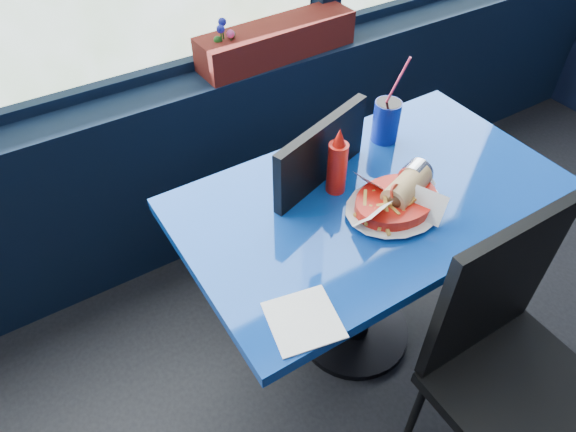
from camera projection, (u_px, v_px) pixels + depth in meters
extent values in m
cube|color=black|center=(184.00, 166.00, 2.23)|extent=(5.00, 0.26, 0.80)
cube|color=black|center=(161.00, 72.00, 1.99)|extent=(4.80, 0.08, 0.06)
cylinder|color=black|center=(353.00, 329.00, 2.08)|extent=(0.44, 0.44, 0.03)
cylinder|color=black|center=(361.00, 279.00, 1.86)|extent=(0.12, 0.12, 0.68)
cube|color=#0D3A97|center=(374.00, 199.00, 1.59)|extent=(1.20, 0.70, 0.04)
cube|color=black|center=(527.00, 401.00, 1.39)|extent=(0.44, 0.44, 0.04)
cube|color=black|center=(494.00, 290.00, 1.34)|extent=(0.42, 0.03, 0.48)
cylinder|color=black|center=(413.00, 419.00, 1.60)|extent=(0.03, 0.03, 0.45)
cylinder|color=black|center=(496.00, 362.00, 1.75)|extent=(0.03, 0.03, 0.45)
cube|color=black|center=(301.00, 203.00, 1.97)|extent=(0.55, 0.55, 0.04)
cube|color=black|center=(319.00, 186.00, 1.64)|extent=(0.40, 0.16, 0.47)
cylinder|color=black|center=(294.00, 203.00, 2.32)|extent=(0.02, 0.02, 0.44)
cylinder|color=black|center=(363.00, 241.00, 2.15)|extent=(0.02, 0.02, 0.44)
cylinder|color=black|center=(237.00, 250.00, 2.12)|extent=(0.02, 0.02, 0.44)
cylinder|color=black|center=(308.00, 296.00, 1.95)|extent=(0.02, 0.02, 0.44)
cube|color=maroon|center=(277.00, 40.00, 2.07)|extent=(0.68, 0.20, 0.13)
imported|color=silver|center=(228.00, 61.00, 1.98)|extent=(0.11, 0.12, 0.10)
cylinder|color=#1E5919|center=(223.00, 54.00, 1.95)|extent=(0.01, 0.01, 0.17)
sphere|color=#1C21A5|center=(221.00, 29.00, 1.88)|extent=(0.03, 0.03, 0.03)
cylinder|color=#1E5919|center=(232.00, 56.00, 1.96)|extent=(0.01, 0.01, 0.14)
sphere|color=#EF4692|center=(231.00, 34.00, 1.90)|extent=(0.03, 0.03, 0.03)
cylinder|color=#1E5919|center=(225.00, 49.00, 1.96)|extent=(0.01, 0.01, 0.18)
sphere|color=#1C21A5|center=(222.00, 22.00, 1.88)|extent=(0.03, 0.03, 0.03)
cylinder|color=#1E5919|center=(220.00, 59.00, 1.97)|extent=(0.01, 0.01, 0.12)
sphere|color=#1E5919|center=(218.00, 40.00, 1.91)|extent=(0.03, 0.03, 0.03)
cylinder|color=#1E5919|center=(233.00, 55.00, 1.98)|extent=(0.01, 0.01, 0.13)
sphere|color=#1E5919|center=(231.00, 34.00, 1.92)|extent=(0.03, 0.03, 0.03)
cylinder|color=red|center=(395.00, 204.00, 1.51)|extent=(0.29, 0.29, 0.05)
cylinder|color=white|center=(395.00, 206.00, 1.51)|extent=(0.28, 0.28, 0.00)
cylinder|color=white|center=(415.00, 176.00, 1.55)|extent=(0.09, 0.10, 0.09)
sphere|color=#52341C|center=(398.00, 198.00, 1.47)|extent=(0.06, 0.06, 0.06)
cylinder|color=red|center=(395.00, 192.00, 1.45)|extent=(0.06, 0.06, 0.01)
cylinder|color=red|center=(337.00, 168.00, 1.53)|extent=(0.06, 0.06, 0.17)
cone|color=red|center=(340.00, 137.00, 1.45)|extent=(0.04, 0.04, 0.05)
cylinder|color=navy|center=(386.00, 121.00, 1.73)|extent=(0.09, 0.09, 0.14)
cylinder|color=black|center=(389.00, 103.00, 1.68)|extent=(0.08, 0.08, 0.01)
cylinder|color=#DB2E51|center=(395.00, 86.00, 1.64)|extent=(0.06, 0.05, 0.20)
cube|color=white|center=(303.00, 320.00, 1.24)|extent=(0.20, 0.20, 0.00)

